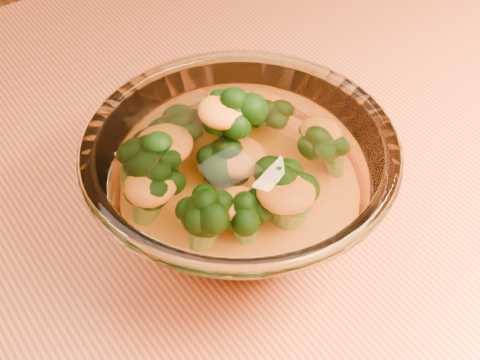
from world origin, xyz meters
name	(u,v)px	position (x,y,z in m)	size (l,w,h in m)	color
table	(256,266)	(0.00, 0.00, 0.65)	(1.20, 0.80, 0.75)	#D26D3F
glass_bowl	(240,185)	(-0.04, -0.03, 0.80)	(0.22, 0.22, 0.10)	white
cheese_sauce	(240,204)	(-0.04, -0.03, 0.78)	(0.13, 0.13, 0.04)	orange
broccoli_heap	(223,164)	(-0.04, -0.01, 0.82)	(0.16, 0.14, 0.08)	black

